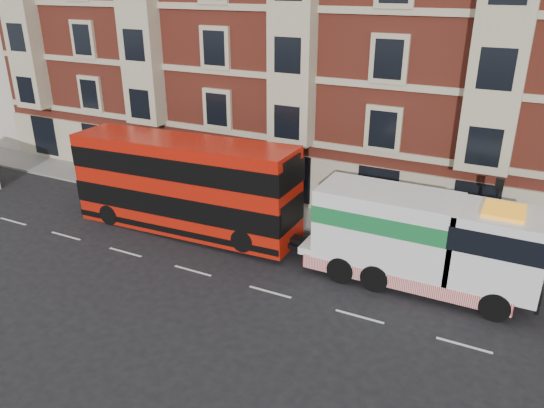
{
  "coord_description": "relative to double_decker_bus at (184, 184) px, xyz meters",
  "views": [
    {
      "loc": [
        12.81,
        -17.34,
        12.41
      ],
      "look_at": [
        2.08,
        4.0,
        2.23
      ],
      "focal_mm": 35.0,
      "sensor_mm": 36.0,
      "label": 1
    }
  ],
  "objects": [
    {
      "name": "tow_truck",
      "position": [
        12.07,
        -0.0,
        -0.46
      ],
      "size": [
        9.88,
        2.92,
        4.12
      ],
      "color": "white",
      "rests_on": "ground"
    },
    {
      "name": "lamp_post_west",
      "position": [
        -3.24,
        2.75,
        0.03
      ],
      "size": [
        0.35,
        0.15,
        4.35
      ],
      "color": "black",
      "rests_on": "sidewalk"
    },
    {
      "name": "pedestrian",
      "position": [
        -6.5,
        3.81,
        -1.59
      ],
      "size": [
        0.73,
        0.55,
        1.82
      ],
      "primitive_type": "imported",
      "rotation": [
        0.0,
        0.0,
        -0.18
      ],
      "color": "#1C2138",
      "rests_on": "sidewalk"
    },
    {
      "name": "ground",
      "position": [
        2.76,
        -3.45,
        -2.65
      ],
      "size": [
        120.0,
        120.0,
        0.0
      ],
      "primitive_type": "plane",
      "color": "black",
      "rests_on": "ground"
    },
    {
      "name": "victorian_terrace",
      "position": [
        3.26,
        11.55,
        7.42
      ],
      "size": [
        45.0,
        12.0,
        20.4
      ],
      "color": "maroon",
      "rests_on": "ground"
    },
    {
      "name": "sidewalk",
      "position": [
        2.76,
        4.05,
        -2.57
      ],
      "size": [
        90.0,
        3.0,
        0.15
      ],
      "primitive_type": "cube",
      "color": "slate",
      "rests_on": "ground"
    },
    {
      "name": "lamp_post_east",
      "position": [
        14.76,
        2.75,
        0.03
      ],
      "size": [
        0.35,
        0.15,
        4.35
      ],
      "color": "black",
      "rests_on": "sidewalk"
    },
    {
      "name": "double_decker_bus",
      "position": [
        0.0,
        0.0,
        0.0
      ],
      "size": [
        12.34,
        2.83,
        5.0
      ],
      "color": "red",
      "rests_on": "ground"
    }
  ]
}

